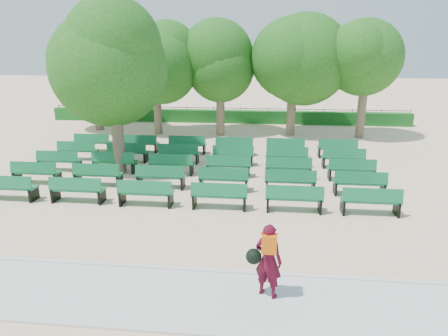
% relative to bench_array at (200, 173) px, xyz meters
% --- Properties ---
extents(ground, '(120.00, 120.00, 0.00)m').
position_rel_bench_array_xyz_m(ground, '(-0.11, -1.46, -0.10)').
color(ground, beige).
extents(paving, '(30.00, 2.20, 0.06)m').
position_rel_bench_array_xyz_m(paving, '(-0.11, -8.86, -0.07)').
color(paving, silver).
rests_on(paving, ground).
extents(curb, '(30.00, 0.12, 0.10)m').
position_rel_bench_array_xyz_m(curb, '(-0.11, -7.71, -0.05)').
color(curb, silver).
rests_on(curb, ground).
extents(hedge, '(26.00, 0.70, 0.90)m').
position_rel_bench_array_xyz_m(hedge, '(-0.11, 12.54, 0.35)').
color(hedge, '#175A1D').
rests_on(hedge, ground).
extents(fence, '(26.00, 0.10, 1.02)m').
position_rel_bench_array_xyz_m(fence, '(-0.11, 12.94, -0.10)').
color(fence, black).
rests_on(fence, ground).
extents(tree_line, '(21.80, 6.80, 7.04)m').
position_rel_bench_array_xyz_m(tree_line, '(-0.11, 8.54, -0.10)').
color(tree_line, '#226019').
rests_on(tree_line, ground).
extents(bench_array, '(1.94, 0.74, 1.20)m').
position_rel_bench_array_xyz_m(bench_array, '(0.00, 0.00, 0.00)').
color(bench_array, '#126A39').
rests_on(bench_array, ground).
extents(tree_among, '(5.17, 5.17, 6.94)m').
position_rel_bench_array_xyz_m(tree_among, '(-3.54, -0.01, 4.49)').
color(tree_among, brown).
rests_on(tree_among, ground).
extents(person, '(0.85, 0.63, 1.70)m').
position_rel_bench_array_xyz_m(person, '(2.90, -8.55, 0.84)').
color(person, '#45091A').
rests_on(person, ground).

